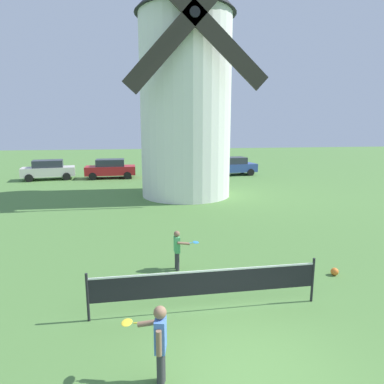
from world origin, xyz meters
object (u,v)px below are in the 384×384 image
player_near (159,341)px  windmill (186,80)px  parked_car_red (110,168)px  stray_ball (335,272)px  parked_car_cream (48,170)px  player_far (178,248)px  parked_car_green (179,168)px  parked_car_blue (231,166)px  tennis_net (206,283)px

player_near → windmill: bearing=80.1°
parked_car_red → windmill: bearing=-57.1°
stray_ball → parked_car_cream: bearing=122.0°
stray_ball → windmill: bearing=101.9°
windmill → player_far: 12.64m
player_near → parked_car_cream: parked_car_cream is taller
parked_car_green → parked_car_blue: size_ratio=0.91×
stray_ball → parked_car_red: bearing=111.0°
windmill → player_near: size_ratio=9.60×
stray_ball → parked_car_green: size_ratio=0.05×
stray_ball → parked_car_cream: 23.54m
stray_ball → tennis_net: bearing=-162.7°
tennis_net → player_far: size_ratio=4.43×
parked_car_red → parked_car_green: 5.64m
player_far → parked_car_blue: parked_car_blue is taller
parked_car_blue → parked_car_green: bearing=-168.1°
player_far → stray_ball: player_far is taller
player_near → parked_car_cream: bearing=107.4°
parked_car_cream → parked_car_red: (4.84, -0.04, -0.00)m
tennis_net → stray_ball: bearing=17.3°
stray_ball → parked_car_red: size_ratio=0.05×
parked_car_cream → stray_ball: bearing=-58.0°
parked_car_cream → parked_car_blue: bearing=0.3°
parked_car_cream → player_far: bearing=-66.7°
tennis_net → parked_car_green: (1.93, 20.28, 0.12)m
windmill → stray_ball: size_ratio=61.58×
windmill → parked_car_green: bearing=86.2°
player_far → parked_car_blue: 20.17m
stray_ball → parked_car_blue: bearing=82.5°
tennis_net → player_far: bearing=98.8°
windmill → parked_car_blue: size_ratio=3.01×
tennis_net → player_near: 2.41m
parked_car_blue → windmill: bearing=-122.8°
player_far → parked_car_red: (-3.28, 18.79, 0.13)m
player_near → parked_car_red: size_ratio=0.35×
parked_car_green → windmill: bearing=-93.8°
parked_car_cream → parked_car_green: same height
tennis_net → parked_car_red: size_ratio=1.31×
tennis_net → parked_car_blue: bearing=72.7°
player_near → player_far: bearing=79.3°
player_far → stray_ball: (4.36, -1.11, -0.57)m
stray_ball → parked_car_green: parked_car_green is taller
windmill → parked_car_red: windmill is taller
windmill → parked_car_green: 9.28m
player_near → parked_car_green: size_ratio=0.35×
parked_car_green → parked_car_blue: same height
windmill → parked_car_cream: bearing=141.4°
parked_car_red → parked_car_green: (5.58, -0.86, -0.00)m
stray_ball → parked_car_cream: parked_car_cream is taller
parked_car_green → parked_car_blue: 4.81m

